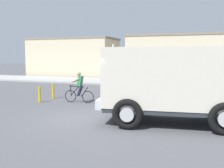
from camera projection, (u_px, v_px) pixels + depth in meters
ground_plane at (85, 119)px, 10.93m from camera, size 120.00×120.00×0.00m
sidewalk_far at (152, 83)px, 24.53m from camera, size 80.00×5.00×0.16m
truck_foreground at (174, 80)px, 10.03m from camera, size 5.67×3.30×2.90m
cyclist at (79, 87)px, 14.56m from camera, size 1.73×0.50×1.72m
traffic_light_pole at (114, 66)px, 14.08m from camera, size 0.24×0.43×3.20m
car_red_near at (190, 84)px, 16.47m from camera, size 4.22×2.34×1.60m
pedestrian_near_kerb at (219, 81)px, 18.50m from camera, size 0.34×0.22×1.62m
bollard_near at (40, 94)px, 14.71m from camera, size 0.14×0.14×0.90m
bollard_far at (53, 91)px, 16.02m from camera, size 0.14×0.14×0.90m
building_corner_left at (73, 57)px, 33.32m from camera, size 10.76×5.41×4.74m
building_mid_block at (177, 57)px, 29.64m from camera, size 10.14×7.57×4.82m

